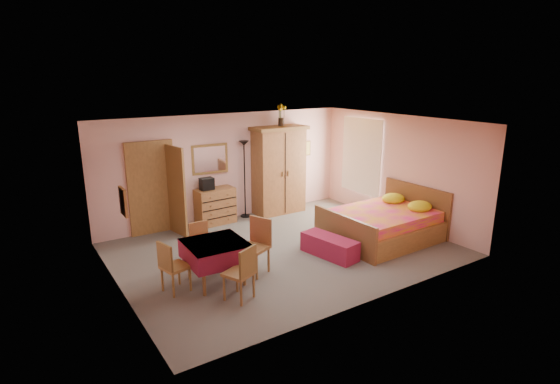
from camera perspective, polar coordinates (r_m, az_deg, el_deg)
floor at (r=9.06m, az=0.51°, el=-7.54°), size 6.50×6.50×0.00m
ceiling at (r=8.41m, az=0.55°, el=9.03°), size 6.50×6.50×0.00m
wall_back at (r=10.76m, az=-6.88°, el=3.27°), size 6.50×0.10×2.60m
wall_front at (r=6.80m, az=12.32°, el=-4.09°), size 6.50×0.10×2.60m
wall_left at (r=7.43m, az=-20.86°, el=-3.10°), size 0.10×5.00×2.60m
wall_right at (r=10.74m, az=15.13°, el=2.83°), size 0.10×5.00×2.60m
doorway at (r=10.12m, az=-16.42°, el=0.39°), size 1.06×0.12×2.15m
window at (r=11.50m, az=10.62°, el=4.65°), size 0.08×1.40×1.95m
picture_left at (r=6.76m, az=-19.80°, el=-1.21°), size 0.04×0.32×0.42m
picture_back at (r=11.89m, az=3.38°, el=5.72°), size 0.30×0.04×0.40m
chest_of_drawers at (r=10.58m, az=-8.44°, el=-1.83°), size 0.94×0.50×0.87m
wall_mirror at (r=10.50m, az=-9.16°, el=4.28°), size 0.90×0.11×0.71m
stereo at (r=10.35m, az=-9.54°, el=1.05°), size 0.32×0.24×0.29m
floor_lamp at (r=10.87m, az=-4.64°, el=1.64°), size 0.33×0.33×1.93m
wardrobe at (r=11.19m, az=-0.20°, el=2.89°), size 1.43×0.74×2.24m
sunflower_vase at (r=11.08m, az=0.16°, el=10.04°), size 0.23×0.23×0.54m
bed at (r=9.68m, az=13.18°, el=-3.08°), size 2.34×1.86×1.07m
bench at (r=8.76m, az=6.48°, el=-7.08°), size 0.64×1.25×0.40m
dining_table at (r=7.69m, az=-8.35°, el=-9.06°), size 1.04×1.04×0.73m
chair_south at (r=7.06m, az=-5.42°, el=-10.44°), size 0.55×0.55×0.91m
chair_north at (r=8.32m, az=-10.07°, el=-6.86°), size 0.38×0.38×0.83m
chair_west at (r=7.48m, az=-13.50°, el=-9.40°), size 0.49×0.49×0.89m
chair_east at (r=7.88m, az=-3.40°, el=-7.20°), size 0.61×0.61×1.01m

